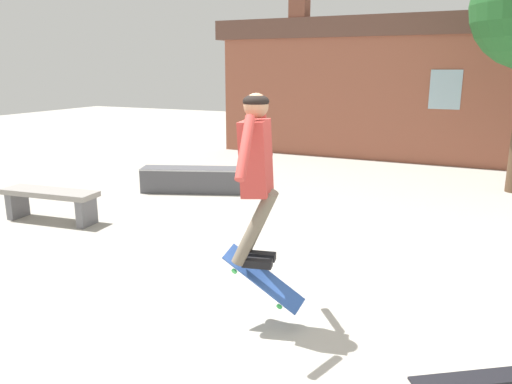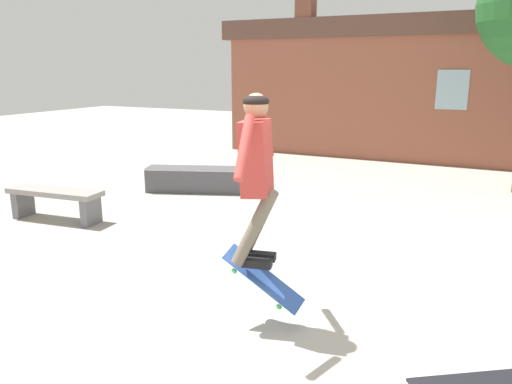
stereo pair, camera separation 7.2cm
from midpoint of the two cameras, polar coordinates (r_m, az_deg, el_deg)
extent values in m
plane|color=#A39E93|center=(4.58, 0.23, -16.06)|extent=(40.00, 40.00, 0.00)
cube|color=#93513D|center=(12.85, 18.57, 9.86)|extent=(10.22, 0.40, 3.02)
cube|color=brown|center=(12.87, 19.21, 17.68)|extent=(10.73, 0.52, 0.50)
cube|color=#99B7C6|center=(12.56, 21.67, 10.81)|extent=(0.70, 0.02, 0.90)
cube|color=gray|center=(8.19, -21.80, 0.02)|extent=(1.57, 0.59, 0.08)
cube|color=slate|center=(8.68, -24.85, -1.20)|extent=(0.16, 0.37, 0.41)
cube|color=slate|center=(7.84, -18.09, -2.11)|extent=(0.16, 0.37, 0.41)
cube|color=#4C4C51|center=(9.51, -6.41, 1.43)|extent=(1.98, 1.12, 0.46)
cube|color=#B7B7BC|center=(9.24, -6.73, 2.44)|extent=(1.82, 0.72, 0.02)
cube|color=#B23833|center=(4.23, 0.49, 3.90)|extent=(0.32, 0.39, 0.64)
sphere|color=#A37556|center=(4.18, 0.50, 9.83)|extent=(0.25, 0.25, 0.21)
ellipsoid|color=black|center=(4.18, 0.50, 10.33)|extent=(0.26, 0.26, 0.12)
cylinder|color=#6B6051|center=(4.46, 0.72, -3.58)|extent=(0.41, 0.15, 0.68)
cube|color=black|center=(4.56, 1.08, -7.35)|extent=(0.28, 0.15, 0.07)
cylinder|color=#6B6051|center=(4.30, 0.21, -4.25)|extent=(0.38, 0.27, 0.68)
cube|color=black|center=(4.40, 0.59, -8.14)|extent=(0.28, 0.15, 0.07)
cylinder|color=#B23833|center=(4.58, 1.59, 6.57)|extent=(0.17, 0.42, 0.48)
cylinder|color=#B23833|center=(3.84, -0.81, 5.10)|extent=(0.17, 0.42, 0.48)
cube|color=#2D519E|center=(4.53, 1.40, -9.90)|extent=(0.71, 0.28, 0.56)
cylinder|color=green|center=(4.63, 4.42, -11.14)|extent=(0.08, 0.05, 0.08)
cylinder|color=green|center=(4.53, 3.12, -12.97)|extent=(0.08, 0.05, 0.08)
cylinder|color=green|center=(4.62, -0.62, -7.30)|extent=(0.08, 0.05, 0.08)
cylinder|color=green|center=(4.52, -2.04, -9.02)|extent=(0.08, 0.05, 0.08)
cube|color=black|center=(4.20, 23.50, -19.26)|extent=(0.82, 0.63, 0.02)
cylinder|color=black|center=(4.42, 25.89, -18.39)|extent=(0.05, 0.04, 0.05)
cylinder|color=black|center=(4.17, 19.36, -19.81)|extent=(0.05, 0.04, 0.05)
camera|label=1|loc=(0.04, -89.52, 0.12)|focal=35.00mm
camera|label=2|loc=(0.04, 90.48, -0.12)|focal=35.00mm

